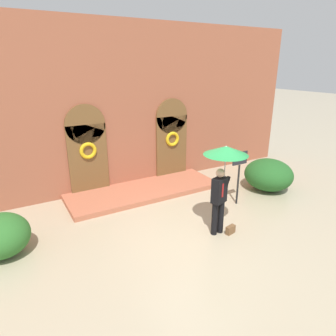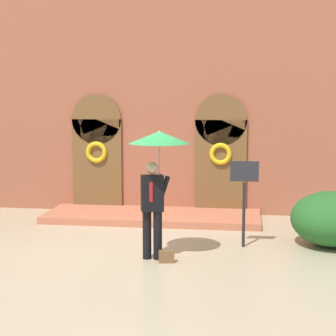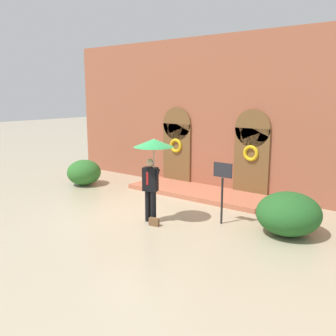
% 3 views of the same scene
% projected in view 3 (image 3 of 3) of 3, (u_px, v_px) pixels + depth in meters
% --- Properties ---
extents(ground_plane, '(80.00, 80.00, 0.00)m').
position_uv_depth(ground_plane, '(142.00, 216.00, 11.09)').
color(ground_plane, tan).
extents(building_facade, '(14.00, 2.30, 5.60)m').
position_uv_depth(building_facade, '(216.00, 118.00, 13.80)').
color(building_facade, '#9E563D').
rests_on(building_facade, ground).
extents(person_with_umbrella, '(1.10, 1.10, 2.36)m').
position_uv_depth(person_with_umbrella, '(153.00, 155.00, 10.14)').
color(person_with_umbrella, black).
rests_on(person_with_umbrella, ground).
extents(handbag, '(0.30, 0.17, 0.22)m').
position_uv_depth(handbag, '(154.00, 222.00, 10.22)').
color(handbag, brown).
rests_on(handbag, ground).
extents(sign_post, '(0.56, 0.06, 1.72)m').
position_uv_depth(sign_post, '(222.00, 183.00, 10.19)').
color(sign_post, black).
rests_on(sign_post, ground).
extents(shrub_left, '(1.29, 1.34, 1.00)m').
position_uv_depth(shrub_left, '(84.00, 172.00, 14.79)').
color(shrub_left, '#2D6B28').
rests_on(shrub_left, ground).
extents(shrub_right, '(1.63, 1.69, 1.09)m').
position_uv_depth(shrub_right, '(289.00, 214.00, 9.53)').
color(shrub_right, '#235B23').
rests_on(shrub_right, ground).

